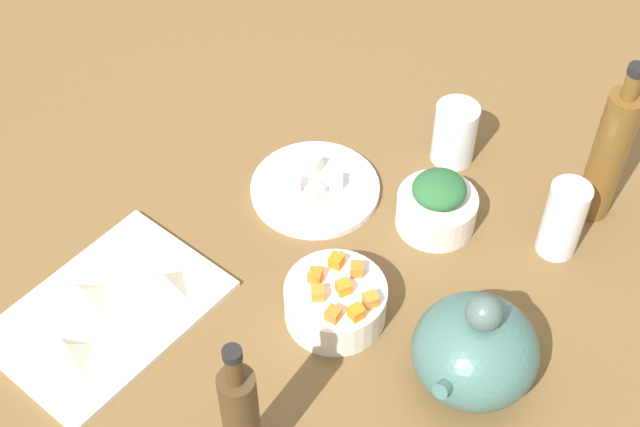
# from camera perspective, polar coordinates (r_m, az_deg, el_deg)

# --- Properties ---
(tabletop) EXTENTS (1.90, 1.90, 0.03)m
(tabletop) POSITION_cam_1_polar(r_m,az_deg,el_deg) (1.36, -0.00, -1.83)
(tabletop) COLOR brown
(tabletop) RESTS_ON ground
(cutting_board) EXTENTS (0.32, 0.24, 0.01)m
(cutting_board) POSITION_cam_1_polar(r_m,az_deg,el_deg) (1.29, -13.44, -6.16)
(cutting_board) COLOR silver
(cutting_board) RESTS_ON tabletop
(plate_tofu) EXTENTS (0.20, 0.20, 0.01)m
(plate_tofu) POSITION_cam_1_polar(r_m,az_deg,el_deg) (1.40, -0.32, 1.61)
(plate_tofu) COLOR white
(plate_tofu) RESTS_ON tabletop
(bowl_greens) EXTENTS (0.12, 0.12, 0.06)m
(bowl_greens) POSITION_cam_1_polar(r_m,az_deg,el_deg) (1.35, 7.47, 0.19)
(bowl_greens) COLOR white
(bowl_greens) RESTS_ON tabletop
(bowl_carrots) EXTENTS (0.14, 0.14, 0.06)m
(bowl_carrots) POSITION_cam_1_polar(r_m,az_deg,el_deg) (1.23, 0.99, -5.70)
(bowl_carrots) COLOR white
(bowl_carrots) RESTS_ON tabletop
(teapot) EXTENTS (0.18, 0.16, 0.17)m
(teapot) POSITION_cam_1_polar(r_m,az_deg,el_deg) (1.16, 9.93, -8.63)
(teapot) COLOR #406A65
(teapot) RESTS_ON tabletop
(bottle_0) EXTENTS (0.05, 0.05, 0.28)m
(bottle_0) POSITION_cam_1_polar(r_m,az_deg,el_deg) (1.36, 18.05, 3.67)
(bottle_0) COLOR brown
(bottle_0) RESTS_ON tabletop
(bottle_1) EXTENTS (0.04, 0.04, 0.25)m
(bottle_1) POSITION_cam_1_polar(r_m,az_deg,el_deg) (1.06, -5.09, -13.05)
(bottle_1) COLOR #49351C
(bottle_1) RESTS_ON tabletop
(drinking_glass_0) EXTENTS (0.06, 0.06, 0.13)m
(drinking_glass_0) POSITION_cam_1_polar(r_m,az_deg,el_deg) (1.33, 15.34, -0.36)
(drinking_glass_0) COLOR white
(drinking_glass_0) RESTS_ON tabletop
(drinking_glass_2) EXTENTS (0.07, 0.07, 0.11)m
(drinking_glass_2) POSITION_cam_1_polar(r_m,az_deg,el_deg) (1.44, 8.64, 5.11)
(drinking_glass_2) COLOR white
(drinking_glass_2) RESTS_ON tabletop
(carrot_cube_0) EXTENTS (0.02, 0.02, 0.02)m
(carrot_cube_0) POSITION_cam_1_polar(r_m,az_deg,el_deg) (1.21, -0.30, -4.00)
(carrot_cube_0) COLOR orange
(carrot_cube_0) RESTS_ON bowl_carrots
(carrot_cube_1) EXTENTS (0.02, 0.02, 0.02)m
(carrot_cube_1) POSITION_cam_1_polar(r_m,az_deg,el_deg) (1.22, 2.38, -3.59)
(carrot_cube_1) COLOR orange
(carrot_cube_1) RESTS_ON bowl_carrots
(carrot_cube_2) EXTENTS (0.02, 0.02, 0.02)m
(carrot_cube_2) POSITION_cam_1_polar(r_m,az_deg,el_deg) (1.17, 0.85, -6.48)
(carrot_cube_2) COLOR orange
(carrot_cube_2) RESTS_ON bowl_carrots
(carrot_cube_3) EXTENTS (0.02, 0.02, 0.02)m
(carrot_cube_3) POSITION_cam_1_polar(r_m,az_deg,el_deg) (1.17, 2.33, -6.37)
(carrot_cube_3) COLOR orange
(carrot_cube_3) RESTS_ON bowl_carrots
(carrot_cube_4) EXTENTS (0.03, 0.03, 0.02)m
(carrot_cube_4) POSITION_cam_1_polar(r_m,az_deg,el_deg) (1.19, -0.14, -5.12)
(carrot_cube_4) COLOR orange
(carrot_cube_4) RESTS_ON bowl_carrots
(carrot_cube_5) EXTENTS (0.02, 0.02, 0.02)m
(carrot_cube_5) POSITION_cam_1_polar(r_m,az_deg,el_deg) (1.19, 3.27, -5.53)
(carrot_cube_5) COLOR orange
(carrot_cube_5) RESTS_ON bowl_carrots
(carrot_cube_6) EXTENTS (0.02, 0.02, 0.02)m
(carrot_cube_6) POSITION_cam_1_polar(r_m,az_deg,el_deg) (1.20, 1.52, -4.76)
(carrot_cube_6) COLOR orange
(carrot_cube_6) RESTS_ON bowl_carrots
(carrot_cube_7) EXTENTS (0.02, 0.02, 0.02)m
(carrot_cube_7) POSITION_cam_1_polar(r_m,az_deg,el_deg) (1.23, 1.05, -3.06)
(carrot_cube_7) COLOR orange
(carrot_cube_7) RESTS_ON bowl_carrots
(chopped_greens_mound) EXTENTS (0.09, 0.08, 0.04)m
(chopped_greens_mound) POSITION_cam_1_polar(r_m,az_deg,el_deg) (1.32, 7.67, 1.56)
(chopped_greens_mound) COLOR #296133
(chopped_greens_mound) RESTS_ON bowl_greens
(tofu_cube_0) EXTENTS (0.03, 0.03, 0.02)m
(tofu_cube_0) POSITION_cam_1_polar(r_m,az_deg,el_deg) (1.39, -1.67, 1.92)
(tofu_cube_0) COLOR white
(tofu_cube_0) RESTS_ON plate_tofu
(tofu_cube_1) EXTENTS (0.02, 0.02, 0.02)m
(tofu_cube_1) POSITION_cam_1_polar(r_m,az_deg,el_deg) (1.37, -0.35, 1.42)
(tofu_cube_1) COLOR white
(tofu_cube_1) RESTS_ON plate_tofu
(tofu_cube_2) EXTENTS (0.03, 0.03, 0.02)m
(tofu_cube_2) POSITION_cam_1_polar(r_m,az_deg,el_deg) (1.39, 1.01, 2.11)
(tofu_cube_2) COLOR white
(tofu_cube_2) RESTS_ON plate_tofu
(tofu_cube_3) EXTENTS (0.02, 0.02, 0.02)m
(tofu_cube_3) POSITION_cam_1_polar(r_m,az_deg,el_deg) (1.42, -0.39, 3.22)
(tofu_cube_3) COLOR #FCE9CE
(tofu_cube_3) RESTS_ON plate_tofu
(dumpling_0) EXTENTS (0.06, 0.06, 0.02)m
(dumpling_0) POSITION_cam_1_polar(r_m,az_deg,el_deg) (1.29, -14.89, -5.01)
(dumpling_0) COLOR beige
(dumpling_0) RESTS_ON cutting_board
(dumpling_1) EXTENTS (0.06, 0.07, 0.03)m
(dumpling_1) POSITION_cam_1_polar(r_m,az_deg,el_deg) (1.24, -15.87, -8.45)
(dumpling_1) COLOR beige
(dumpling_1) RESTS_ON cutting_board
(dumpling_2) EXTENTS (0.06, 0.06, 0.03)m
(dumpling_2) POSITION_cam_1_polar(r_m,az_deg,el_deg) (1.28, -9.91, -4.33)
(dumpling_2) COLOR beige
(dumpling_2) RESTS_ON cutting_board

